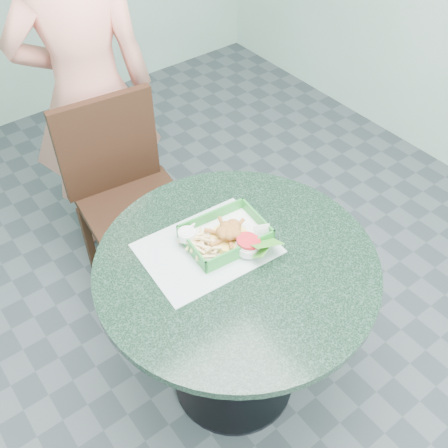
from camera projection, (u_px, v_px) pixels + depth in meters
floor at (234, 379)px, 2.26m from camera, size 4.00×5.00×0.02m
cafe_table at (236, 296)px, 1.86m from camera, size 0.95×0.95×0.75m
dining_chair at (126, 187)px, 2.35m from camera, size 0.45×0.45×0.93m
diner_person at (84, 75)px, 2.26m from camera, size 0.79×0.64×1.88m
placemat at (207, 252)px, 1.78m from camera, size 0.45×0.35×0.00m
food_basket at (225, 241)px, 1.79m from camera, size 0.27×0.20×0.05m
crab_sandwich at (230, 237)px, 1.76m from camera, size 0.13×0.13×0.08m
fries_pile at (205, 250)px, 1.74m from camera, size 0.14×0.15×0.04m
sauce_ramekin at (188, 241)px, 1.75m from camera, size 0.06×0.06×0.03m
garnish_cup at (253, 247)px, 1.74m from camera, size 0.13×0.12×0.05m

